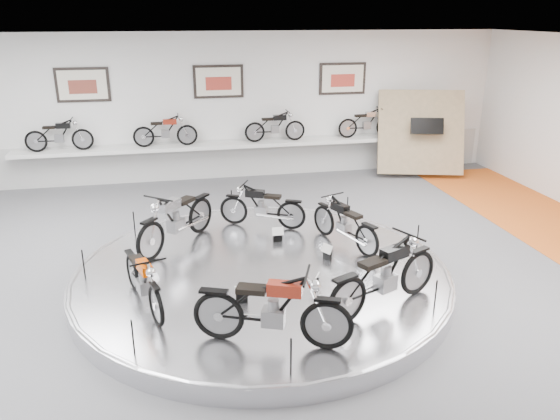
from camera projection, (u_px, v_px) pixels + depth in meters
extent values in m
plane|color=#565659|center=(265.00, 292.00, 9.21)|extent=(16.00, 16.00, 0.00)
plane|color=white|center=(263.00, 46.00, 7.85)|extent=(16.00, 16.00, 0.00)
plane|color=white|center=(219.00, 107.00, 14.98)|extent=(16.00, 0.00, 16.00)
cube|color=#BCBCBA|center=(221.00, 159.00, 15.45)|extent=(15.68, 0.04, 1.10)
cylinder|color=silver|center=(262.00, 276.00, 9.44)|extent=(6.40, 6.40, 0.30)
torus|color=#B2B2BA|center=(262.00, 270.00, 9.40)|extent=(6.40, 6.40, 0.10)
cube|color=silver|center=(222.00, 145.00, 15.04)|extent=(11.00, 0.55, 0.10)
cube|color=silver|center=(83.00, 85.00, 14.04)|extent=(1.35, 0.06, 0.88)
cube|color=silver|center=(219.00, 82.00, 14.70)|extent=(1.35, 0.06, 0.88)
cube|color=silver|center=(343.00, 79.00, 15.37)|extent=(1.35, 0.06, 0.88)
cube|color=tan|center=(421.00, 132.00, 15.47)|extent=(2.56, 1.52, 2.30)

